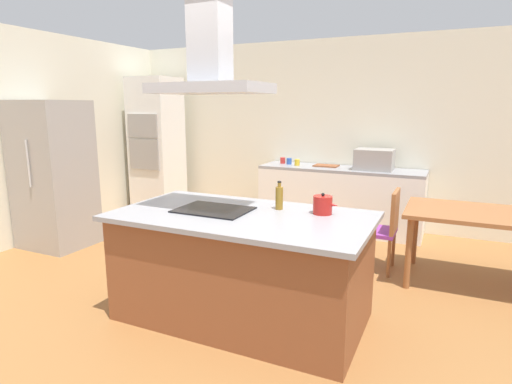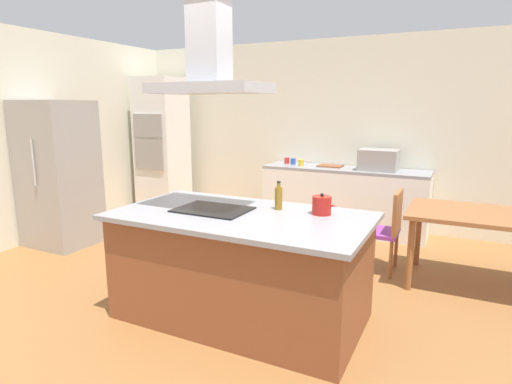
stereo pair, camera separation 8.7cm
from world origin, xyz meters
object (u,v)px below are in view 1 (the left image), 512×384
coffee_mug_yellow (297,162)px  wall_oven_stack (157,146)px  tea_kettle (323,205)px  range_hood (210,60)px  cutting_board (326,166)px  olive_oil_bottle (279,197)px  dining_table (482,220)px  coffee_mug_blue (289,161)px  cooktop (213,210)px  countertop_microwave (374,160)px  coffee_mug_red (283,160)px  chair_at_left_end (384,225)px  refrigerator (54,175)px

coffee_mug_yellow → wall_oven_stack: (-2.37, -0.19, 0.16)m
tea_kettle → range_hood: bearing=-162.3°
cutting_board → wall_oven_stack: size_ratio=0.15×
olive_oil_bottle → wall_oven_stack: wall_oven_stack is taller
olive_oil_bottle → dining_table: bearing=38.8°
cutting_board → dining_table: (1.94, -1.37, -0.24)m
coffee_mug_blue → cooktop: bearing=-81.8°
cooktop → range_hood: range_hood is taller
olive_oil_bottle → countertop_microwave: (0.34, 2.61, 0.04)m
coffee_mug_red → chair_at_left_end: (1.71, -1.40, -0.44)m
olive_oil_bottle → tea_kettle: bearing=0.7°
coffee_mug_yellow → chair_at_left_end: 1.97m
countertop_microwave → coffee_mug_yellow: bearing=-177.7°
coffee_mug_red → range_hood: range_hood is taller
coffee_mug_red → range_hood: 3.22m
olive_oil_bottle → dining_table: 2.09m
coffee_mug_red → coffee_mug_blue: bearing=-20.4°
cooktop → tea_kettle: (0.86, 0.27, 0.07)m
cutting_board → range_hood: range_hood is taller
countertop_microwave → wall_oven_stack: 3.47m
tea_kettle → wall_oven_stack: bearing=145.8°
countertop_microwave → range_hood: (-0.82, -2.88, 1.06)m
tea_kettle → coffee_mug_yellow: bearing=113.7°
cooktop → dining_table: 2.62m
coffee_mug_red → dining_table: coffee_mug_red is taller
cooktop → chair_at_left_end: size_ratio=0.67×
tea_kettle → dining_table: (1.23, 1.29, -0.31)m
coffee_mug_blue → coffee_mug_yellow: (0.15, -0.08, 0.00)m
wall_oven_stack → chair_at_left_end: size_ratio=2.47×
olive_oil_bottle → wall_oven_stack: (-3.12, 2.38, 0.10)m
olive_oil_bottle → coffee_mug_yellow: 2.67m
cooktop → wall_oven_stack: (-2.64, 2.65, 0.20)m
tea_kettle → coffee_mug_red: size_ratio=2.29×
coffee_mug_yellow → coffee_mug_blue: bearing=153.9°
wall_oven_stack → cutting_board: bearing=5.8°
coffee_mug_yellow → cutting_board: size_ratio=0.26×
tea_kettle → coffee_mug_blue: (-1.28, 2.64, -0.03)m
cutting_board → dining_table: size_ratio=0.24×
coffee_mug_yellow → refrigerator: refrigerator is taller
countertop_microwave → cutting_board: bearing=175.8°
cooktop → chair_at_left_end: 1.99m
refrigerator → range_hood: bearing=-14.4°
cooktop → refrigerator: size_ratio=0.33×
olive_oil_bottle → coffee_mug_blue: bearing=108.8°
wall_oven_stack → dining_table: size_ratio=1.57×
dining_table → range_hood: bearing=-143.2°
coffee_mug_yellow → dining_table: size_ratio=0.06×
coffee_mug_yellow → dining_table: bearing=-28.5°
cutting_board → dining_table: cutting_board is taller
cooktop → dining_table: bearing=36.8°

